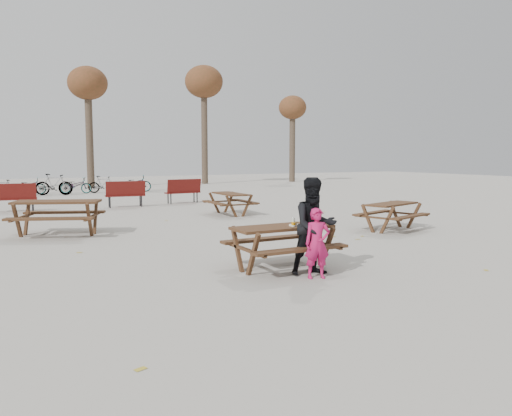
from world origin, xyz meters
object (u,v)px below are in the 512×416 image
soda_bottle (293,223)px  child (317,243)px  picnic_table_north (58,218)px  food_tray (295,225)px  adult (314,226)px  picnic_table_far (230,204)px  main_picnic_table (283,236)px  picnic_table_east (391,217)px

soda_bottle → child: bearing=-86.9°
picnic_table_north → child: bearing=-42.1°
food_tray → adult: 0.50m
picnic_table_north → picnic_table_far: size_ratio=1.20×
main_picnic_table → food_tray: (0.18, -0.13, 0.21)m
main_picnic_table → soda_bottle: (0.11, -0.18, 0.26)m
main_picnic_table → child: child is taller
picnic_table_east → picnic_table_far: same height
child → picnic_table_east: child is taller
adult → picnic_table_east: (4.74, 3.18, -0.46)m
adult → picnic_table_far: bearing=82.6°
main_picnic_table → picnic_table_east: 5.62m
main_picnic_table → picnic_table_far: 8.30m
soda_bottle → picnic_table_north: bearing=117.8°
main_picnic_table → food_tray: bearing=-35.1°
soda_bottle → adult: (0.14, -0.44, -0.02)m
main_picnic_table → soda_bottle: 0.33m
picnic_table_east → adult: bearing=-163.2°
adult → main_picnic_table: bearing=120.9°
food_tray → picnic_table_far: food_tray is taller
adult → picnic_table_east: 5.73m
child → picnic_table_far: 9.07m
picnic_table_north → main_picnic_table: bearing=-40.1°
soda_bottle → main_picnic_table: bearing=122.2°
soda_bottle → food_tray: bearing=36.0°
soda_bottle → picnic_table_north: size_ratio=0.08×
picnic_table_north → picnic_table_far: (5.75, 1.99, -0.07)m
food_tray → soda_bottle: size_ratio=1.06×
adult → picnic_table_east: bearing=42.4°
main_picnic_table → adult: size_ratio=1.09×
main_picnic_table → picnic_table_far: (2.67, 7.85, -0.22)m
main_picnic_table → picnic_table_north: 6.62m
food_tray → picnic_table_north: (-3.26, 5.99, -0.35)m
adult → picnic_table_east: adult is taller
picnic_table_far → adult: bearing=164.4°
soda_bottle → picnic_table_far: size_ratio=0.10×
food_tray → soda_bottle: soda_bottle is taller
main_picnic_table → picnic_table_east: main_picnic_table is taller
adult → picnic_table_east: size_ratio=0.97×
picnic_table_east → main_picnic_table: bearing=-169.9°
food_tray → adult: adult is taller
child → picnic_table_far: size_ratio=0.68×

